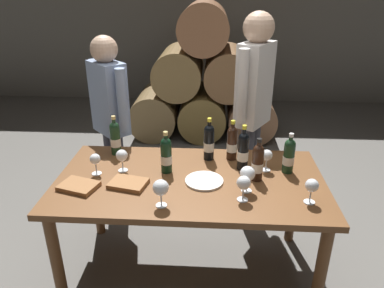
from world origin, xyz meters
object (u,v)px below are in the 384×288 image
Objects in this scene: wine_bottle_6 at (166,155)px; tasting_notebook at (128,184)px; wine_glass_3 at (95,160)px; leather_ledger at (79,186)px; sommelier_presenting at (253,101)px; wine_bottle_1 at (209,142)px; wine_bottle_0 at (232,143)px; wine_glass_1 at (267,156)px; wine_bottle_5 at (243,151)px; dining_table at (190,191)px; taster_seated_left at (110,114)px; wine_glass_5 at (122,156)px; wine_glass_6 at (312,186)px; wine_glass_0 at (244,184)px; serving_plate at (204,181)px; wine_bottle_3 at (258,162)px; wine_glass_2 at (161,188)px; wine_bottle_2 at (115,138)px; wine_bottle_4 at (289,155)px; wine_glass_4 at (248,174)px.

tasting_notebook is at bearing -137.87° from wine_bottle_6.
leather_ledger is (-0.06, -0.18, -0.09)m from wine_glass_3.
leather_ledger is at bearing -140.90° from sommelier_presenting.
wine_bottle_1 is at bearing 19.94° from wine_glass_3.
wine_bottle_0 is at bearing 45.12° from tasting_notebook.
wine_glass_1 is 0.67× the size of leather_ledger.
tasting_notebook is (-0.71, -0.26, -0.12)m from wine_bottle_5.
taster_seated_left is at bearing 133.98° from dining_table.
wine_glass_5 is 1.01× the size of wine_glass_6.
wine_glass_0 is 0.31m from serving_plate.
wine_glass_1 is at bearing 15.75° from dining_table.
tasting_notebook is (-0.49, -0.39, -0.12)m from wine_bottle_1.
wine_glass_1 is at bearing 64.42° from wine_glass_0.
leather_ledger is (-1.01, -0.31, -0.12)m from wine_bottle_5.
wine_glass_6 is (0.58, -0.52, -0.03)m from wine_bottle_1.
wine_bottle_1 is 0.92m from taster_seated_left.
wine_bottle_3 is 0.37m from wine_glass_6.
tasting_notebook is 0.47m from serving_plate.
taster_seated_left reaches higher than dining_table.
wine_bottle_0 is 1.02× the size of wine_bottle_3.
wine_bottle_1 is 2.04× the size of wine_glass_6.
wine_glass_2 is at bearing -174.28° from wine_glass_6.
wine_bottle_2 is 1.03m from wine_bottle_3.
wine_glass_5 is 0.63× the size of serving_plate.
wine_glass_0 is (-0.10, -0.24, -0.01)m from wine_bottle_3.
dining_table is at bearing -164.25° from wine_glass_1.
wine_glass_2 is at bearing -150.24° from wine_bottle_4.
wine_bottle_1 is 1.08× the size of wine_bottle_6.
wine_glass_1 is 0.42m from wine_glass_6.
wine_glass_2 is 1.00× the size of wine_glass_4.
dining_table is 0.46m from wine_bottle_0.
tasting_notebook is at bearing 138.68° from wine_glass_2.
wine_bottle_4 is at bearing 26.22° from tasting_notebook.
sommelier_presenting is (0.34, 0.47, 0.15)m from wine_bottle_1.
serving_plate is at bearing -29.40° from wine_bottle_2.
wine_bottle_6 is 0.92m from sommelier_presenting.
wine_bottle_6 is 1.29× the size of tasting_notebook.
wine_bottle_0 is 0.53m from wine_glass_0.
leather_ledger is at bearing -102.79° from wine_bottle_2.
wine_glass_1 is 0.64m from sommelier_presenting.
wine_glass_3 is (-0.72, -0.26, -0.03)m from wine_bottle_1.
wine_glass_1 is at bearing 6.06° from wine_glass_3.
wine_bottle_3 is 1.87× the size of wine_glass_5.
wine_bottle_5 reaches higher than leather_ledger.
wine_glass_3 is 0.09× the size of taster_seated_left.
sommelier_presenting is at bearing 79.40° from wine_bottle_5.
wine_glass_0 is 1.03× the size of wine_glass_6.
sommelier_presenting reaches higher than wine_glass_3.
wine_glass_1 is 0.98× the size of wine_glass_5.
wine_bottle_6 reaches higher than dining_table.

